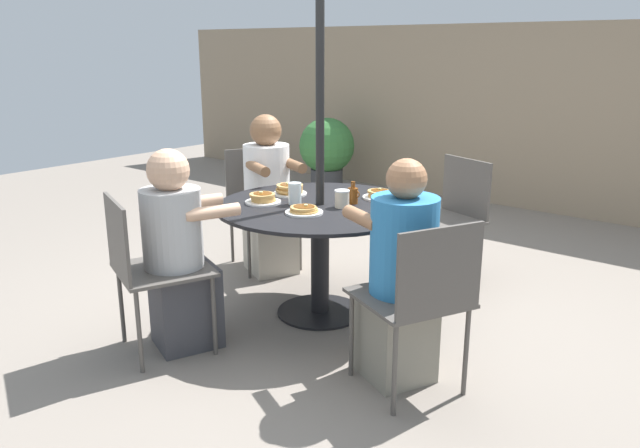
{
  "coord_description": "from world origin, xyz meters",
  "views": [
    {
      "loc": [
        2.29,
        -2.82,
        1.62
      ],
      "look_at": [
        0.0,
        0.0,
        0.58
      ],
      "focal_mm": 35.0,
      "sensor_mm": 36.0,
      "label": 1
    }
  ],
  "objects_px": {
    "coffee_cup": "(342,199)",
    "diner_west": "(400,281)",
    "patio_chair_north": "(450,211)",
    "patio_chair_south": "(147,263)",
    "patio_chair_west": "(420,294)",
    "diner_south": "(179,257)",
    "patio_chair_east": "(260,198)",
    "pancake_plate_d": "(304,210)",
    "potted_shrub": "(327,150)",
    "pancake_plate_c": "(263,199)",
    "drinking_glass_a": "(295,194)",
    "patio_table": "(320,228)",
    "syrup_bottle": "(353,195)",
    "pancake_plate_b": "(290,190)",
    "pancake_plate_a": "(380,195)",
    "diner_east": "(269,200)"
  },
  "relations": [
    {
      "from": "potted_shrub",
      "to": "pancake_plate_c",
      "type": "bearing_deg",
      "value": -57.82
    },
    {
      "from": "pancake_plate_d",
      "to": "drinking_glass_a",
      "type": "bearing_deg",
      "value": 144.88
    },
    {
      "from": "diner_south",
      "to": "drinking_glass_a",
      "type": "xyz_separation_m",
      "value": [
        0.2,
        0.73,
        0.25
      ]
    },
    {
      "from": "patio_chair_west",
      "to": "coffee_cup",
      "type": "xyz_separation_m",
      "value": [
        -0.81,
        0.47,
        0.24
      ]
    },
    {
      "from": "coffee_cup",
      "to": "pancake_plate_c",
      "type": "bearing_deg",
      "value": -153.0
    },
    {
      "from": "pancake_plate_d",
      "to": "potted_shrub",
      "type": "bearing_deg",
      "value": 126.56
    },
    {
      "from": "patio_chair_east",
      "to": "pancake_plate_b",
      "type": "distance_m",
      "value": 0.78
    },
    {
      "from": "patio_chair_west",
      "to": "pancake_plate_c",
      "type": "height_order",
      "value": "patio_chair_west"
    },
    {
      "from": "drinking_glass_a",
      "to": "pancake_plate_b",
      "type": "bearing_deg",
      "value": 138.5
    },
    {
      "from": "coffee_cup",
      "to": "diner_west",
      "type": "bearing_deg",
      "value": -31.17
    },
    {
      "from": "diner_south",
      "to": "potted_shrub",
      "type": "xyz_separation_m",
      "value": [
        -1.83,
        3.58,
        -0.04
      ]
    },
    {
      "from": "pancake_plate_c",
      "to": "potted_shrub",
      "type": "xyz_separation_m",
      "value": [
        -1.86,
        2.95,
        -0.26
      ]
    },
    {
      "from": "patio_chair_west",
      "to": "diner_south",
      "type": "bearing_deg",
      "value": 131.26
    },
    {
      "from": "syrup_bottle",
      "to": "patio_chair_north",
      "type": "bearing_deg",
      "value": 75.94
    },
    {
      "from": "patio_table",
      "to": "potted_shrub",
      "type": "height_order",
      "value": "potted_shrub"
    },
    {
      "from": "patio_chair_east",
      "to": "pancake_plate_c",
      "type": "xyz_separation_m",
      "value": [
        0.66,
        -0.65,
        0.22
      ]
    },
    {
      "from": "diner_east",
      "to": "diner_west",
      "type": "relative_size",
      "value": 1.03
    },
    {
      "from": "patio_chair_east",
      "to": "patio_chair_south",
      "type": "xyz_separation_m",
      "value": [
        0.57,
        -1.44,
        0.0
      ]
    },
    {
      "from": "patio_chair_east",
      "to": "diner_east",
      "type": "distance_m",
      "value": 0.18
    },
    {
      "from": "drinking_glass_a",
      "to": "patio_table",
      "type": "bearing_deg",
      "value": 38.59
    },
    {
      "from": "patio_chair_west",
      "to": "coffee_cup",
      "type": "relative_size",
      "value": 8.48
    },
    {
      "from": "patio_table",
      "to": "diner_south",
      "type": "height_order",
      "value": "diner_south"
    },
    {
      "from": "coffee_cup",
      "to": "patio_chair_east",
      "type": "bearing_deg",
      "value": 158.76
    },
    {
      "from": "diner_south",
      "to": "pancake_plate_c",
      "type": "relative_size",
      "value": 5.13
    },
    {
      "from": "patio_chair_east",
      "to": "diner_south",
      "type": "relative_size",
      "value": 0.79
    },
    {
      "from": "patio_chair_south",
      "to": "pancake_plate_c",
      "type": "relative_size",
      "value": 4.03
    },
    {
      "from": "diner_south",
      "to": "drinking_glass_a",
      "type": "height_order",
      "value": "diner_south"
    },
    {
      "from": "patio_chair_south",
      "to": "diner_west",
      "type": "relative_size",
      "value": 0.78
    },
    {
      "from": "patio_chair_north",
      "to": "diner_south",
      "type": "distance_m",
      "value": 1.94
    },
    {
      "from": "patio_chair_south",
      "to": "pancake_plate_a",
      "type": "bearing_deg",
      "value": 87.9
    },
    {
      "from": "diner_west",
      "to": "pancake_plate_b",
      "type": "xyz_separation_m",
      "value": [
        -1.11,
        0.45,
        0.22
      ]
    },
    {
      "from": "patio_chair_west",
      "to": "pancake_plate_c",
      "type": "relative_size",
      "value": 4.03
    },
    {
      "from": "patio_table",
      "to": "patio_chair_east",
      "type": "distance_m",
      "value": 1.06
    },
    {
      "from": "syrup_bottle",
      "to": "drinking_glass_a",
      "type": "bearing_deg",
      "value": -137.49
    },
    {
      "from": "coffee_cup",
      "to": "patio_table",
      "type": "bearing_deg",
      "value": -169.01
    },
    {
      "from": "diner_south",
      "to": "pancake_plate_b",
      "type": "relative_size",
      "value": 5.13
    },
    {
      "from": "patio_table",
      "to": "patio_chair_north",
      "type": "relative_size",
      "value": 1.43
    },
    {
      "from": "patio_chair_north",
      "to": "patio_chair_south",
      "type": "xyz_separation_m",
      "value": [
        -0.74,
        -1.98,
        0.0
      ]
    },
    {
      "from": "pancake_plate_b",
      "to": "diner_south",
      "type": "bearing_deg",
      "value": -90.59
    },
    {
      "from": "coffee_cup",
      "to": "patio_chair_north",
      "type": "bearing_deg",
      "value": 77.77
    },
    {
      "from": "patio_chair_north",
      "to": "diner_west",
      "type": "relative_size",
      "value": 0.78
    },
    {
      "from": "patio_chair_east",
      "to": "diner_south",
      "type": "bearing_deg",
      "value": 51.89
    },
    {
      "from": "patio_table",
      "to": "pancake_plate_b",
      "type": "distance_m",
      "value": 0.37
    },
    {
      "from": "pancake_plate_a",
      "to": "diner_east",
      "type": "bearing_deg",
      "value": 178.46
    },
    {
      "from": "drinking_glass_a",
      "to": "potted_shrub",
      "type": "distance_m",
      "value": 3.51
    },
    {
      "from": "diner_west",
      "to": "syrup_bottle",
      "type": "xyz_separation_m",
      "value": [
        -0.66,
        0.51,
        0.24
      ]
    },
    {
      "from": "patio_table",
      "to": "potted_shrub",
      "type": "distance_m",
      "value": 3.5
    },
    {
      "from": "patio_chair_west",
      "to": "syrup_bottle",
      "type": "bearing_deg",
      "value": 79.19
    },
    {
      "from": "pancake_plate_b",
      "to": "coffee_cup",
      "type": "height_order",
      "value": "coffee_cup"
    },
    {
      "from": "drinking_glass_a",
      "to": "potted_shrub",
      "type": "height_order",
      "value": "potted_shrub"
    }
  ]
}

